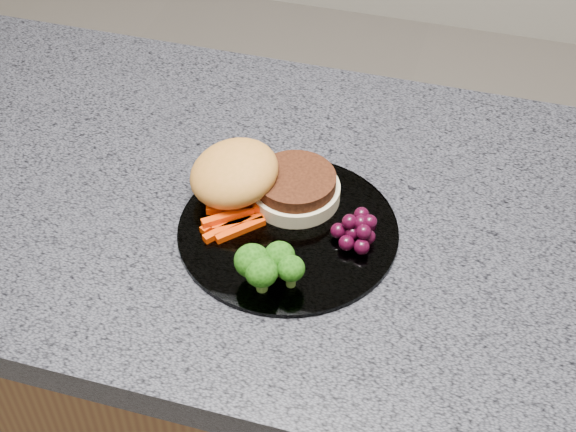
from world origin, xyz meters
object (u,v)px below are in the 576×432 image
object	(u,v)px
plate	(288,230)
grape_bunch	(357,229)
burger	(256,181)
island_cabinet	(276,409)

from	to	relation	value
plate	grape_bunch	world-z (taller)	grape_bunch
grape_bunch	burger	bearing A→B (deg)	164.90
plate	burger	distance (m)	0.07
plate	burger	bearing A→B (deg)	141.16
burger	grape_bunch	xyz separation A→B (m)	(0.13, -0.04, -0.01)
island_cabinet	burger	world-z (taller)	burger
island_cabinet	burger	size ratio (longest dim) A/B	5.63
plate	grape_bunch	distance (m)	0.08
island_cabinet	grape_bunch	xyz separation A→B (m)	(0.11, -0.04, 0.49)
burger	island_cabinet	bearing A→B (deg)	-9.30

